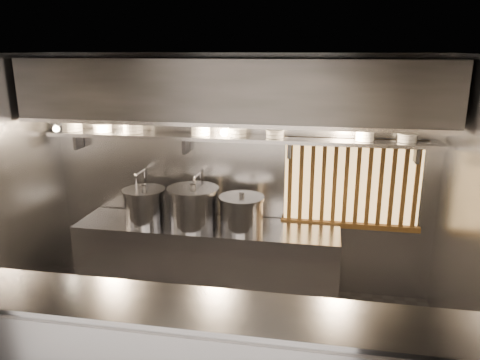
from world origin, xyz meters
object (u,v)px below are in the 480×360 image
(heat_lamp, at_px, (54,123))
(stock_pot_left, at_px, (145,205))
(stock_pot_mid, at_px, (242,213))
(pendant_bulb, at_px, (224,133))
(stock_pot_right, at_px, (193,207))

(heat_lamp, xyz_separation_m, stock_pot_left, (0.87, 0.25, -0.97))
(heat_lamp, xyz_separation_m, stock_pot_mid, (2.01, 0.24, -0.98))
(heat_lamp, relative_size, stock_pot_mid, 0.54)
(pendant_bulb, relative_size, stock_pot_right, 0.26)
(heat_lamp, height_order, stock_pot_mid, heat_lamp)
(pendant_bulb, distance_m, stock_pot_left, 1.27)
(stock_pot_left, height_order, stock_pot_right, stock_pot_right)
(stock_pot_left, distance_m, stock_pot_mid, 1.14)
(pendant_bulb, bearing_deg, stock_pot_mid, -27.10)
(pendant_bulb, distance_m, stock_pot_right, 0.91)
(heat_lamp, relative_size, stock_pot_left, 0.59)
(stock_pot_left, bearing_deg, pendant_bulb, 6.25)
(stock_pot_mid, xyz_separation_m, stock_pot_right, (-0.55, 0.00, 0.03))
(pendant_bulb, relative_size, stock_pot_left, 0.32)
(stock_pot_left, relative_size, stock_pot_mid, 0.92)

